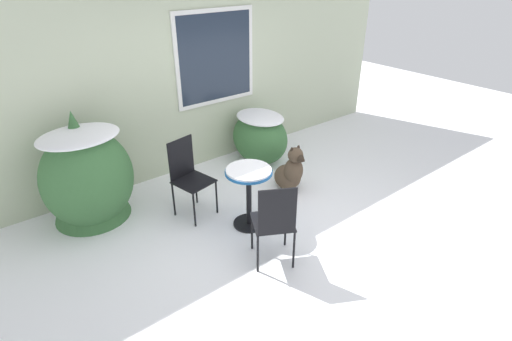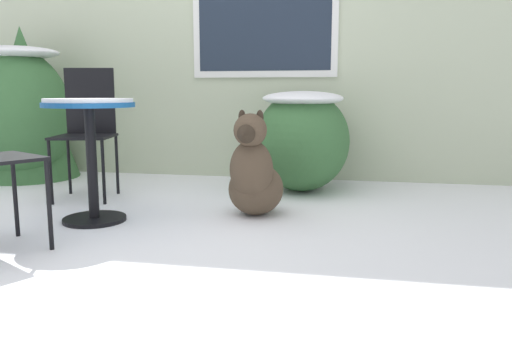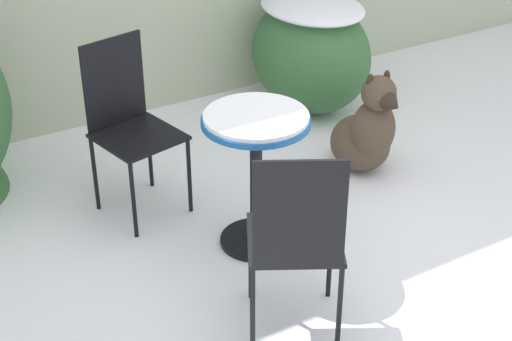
{
  "view_description": "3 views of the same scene",
  "coord_description": "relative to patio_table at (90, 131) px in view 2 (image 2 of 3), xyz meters",
  "views": [
    {
      "loc": [
        -2.79,
        -2.92,
        2.96
      ],
      "look_at": [
        0.0,
        0.6,
        0.55
      ],
      "focal_mm": 28.0,
      "sensor_mm": 36.0,
      "label": 1
    },
    {
      "loc": [
        1.31,
        -2.51,
        0.82
      ],
      "look_at": [
        0.67,
        0.72,
        0.3
      ],
      "focal_mm": 35.0,
      "sensor_mm": 36.0,
      "label": 2
    },
    {
      "loc": [
        -2.1,
        -2.71,
        2.52
      ],
      "look_at": [
        -0.31,
        0.34,
        0.45
      ],
      "focal_mm": 55.0,
      "sensor_mm": 36.0,
      "label": 3
    }
  ],
  "objects": [
    {
      "name": "shrub_left",
      "position": [
        -1.47,
        1.24,
        0.07
      ],
      "size": [
        1.08,
        0.87,
        1.23
      ],
      "color": "#386638",
      "rests_on": "ground_plane"
    },
    {
      "name": "shrub_middle",
      "position": [
        1.2,
        1.28,
        -0.13
      ],
      "size": [
        0.78,
        0.99,
        0.83
      ],
      "color": "#386638",
      "rests_on": "ground_plane"
    },
    {
      "name": "patio_chair_near_table",
      "position": [
        -0.42,
        0.69,
        -0.03
      ],
      "size": [
        0.5,
        0.5,
        1.01
      ],
      "rotation": [
        0.0,
        0.0,
        0.21
      ],
      "color": "black",
      "rests_on": "ground_plane"
    },
    {
      "name": "ground_plane",
      "position": [
        0.31,
        -0.34,
        -0.58
      ],
      "size": [
        16.0,
        16.0,
        0.0
      ],
      "primitive_type": "plane",
      "color": "white"
    },
    {
      "name": "patio_table",
      "position": [
        0.0,
        0.0,
        0.0
      ],
      "size": [
        0.56,
        0.56,
        0.78
      ],
      "color": "black",
      "rests_on": "ground_plane"
    },
    {
      "name": "dog",
      "position": [
        0.98,
        0.32,
        -0.31
      ],
      "size": [
        0.39,
        0.63,
        0.71
      ],
      "rotation": [
        0.0,
        0.0,
        -0.05
      ],
      "color": "#4C3D2D",
      "rests_on": "ground_plane"
    },
    {
      "name": "evergreen_bush",
      "position": [
        -1.46,
        1.4,
        0.13
      ],
      "size": [
        0.93,
        0.93,
        1.43
      ],
      "color": "#386638",
      "rests_on": "ground_plane"
    },
    {
      "name": "house_wall",
      "position": [
        0.34,
        1.86,
        1.05
      ],
      "size": [
        8.0,
        0.1,
        3.25
      ],
      "color": "#B2BC9E",
      "rests_on": "ground_plane"
    }
  ]
}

